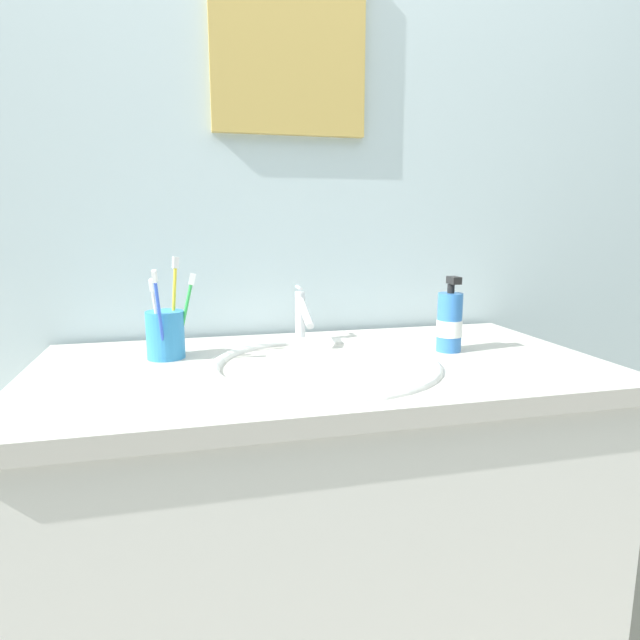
{
  "coord_description": "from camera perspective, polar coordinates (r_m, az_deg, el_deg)",
  "views": [
    {
      "loc": [
        -0.27,
        -1.05,
        1.18
      ],
      "look_at": [
        -0.0,
        -0.0,
        0.98
      ],
      "focal_mm": 30.25,
      "sensor_mm": 36.0,
      "label": 1
    }
  ],
  "objects": [
    {
      "name": "toothbrush_blue",
      "position": [
        1.13,
        -16.68,
        1.0
      ],
      "size": [
        0.02,
        0.06,
        0.19
      ],
      "color": "blue",
      "rests_on": "toothbrush_cup"
    },
    {
      "name": "toothbrush_cup",
      "position": [
        1.19,
        -16.04,
        -1.51
      ],
      "size": [
        0.08,
        0.08,
        0.1
      ],
      "primitive_type": "cylinder",
      "color": "#338CCC",
      "rests_on": "vanity_counter"
    },
    {
      "name": "toothbrush_yellow",
      "position": [
        1.19,
        -15.19,
        2.03
      ],
      "size": [
        0.03,
        0.02,
        0.21
      ],
      "color": "yellow",
      "rests_on": "toothbrush_cup"
    },
    {
      "name": "toothbrush_green",
      "position": [
        1.18,
        -14.0,
        1.13
      ],
      "size": [
        0.05,
        0.01,
        0.18
      ],
      "color": "green",
      "rests_on": "toothbrush_cup"
    },
    {
      "name": "tiled_wall_back",
      "position": [
        1.43,
        -3.37,
        11.29
      ],
      "size": [
        2.37,
        0.04,
        2.4
      ],
      "primitive_type": "cube",
      "color": "silver",
      "rests_on": "ground"
    },
    {
      "name": "sink_basin",
      "position": [
        1.1,
        0.38,
        -7.07
      ],
      "size": [
        0.47,
        0.47,
        0.12
      ],
      "color": "white",
      "rests_on": "vanity_counter"
    },
    {
      "name": "wall_mirror",
      "position": [
        1.46,
        -3.3,
        26.78
      ],
      "size": [
        0.38,
        0.02,
        0.4
      ],
      "color": "tan"
    },
    {
      "name": "toothbrush_white",
      "position": [
        1.15,
        -16.94,
        0.65
      ],
      "size": [
        0.02,
        0.05,
        0.17
      ],
      "color": "white",
      "rests_on": "toothbrush_cup"
    },
    {
      "name": "soap_dispenser",
      "position": [
        1.24,
        13.54,
        -0.25
      ],
      "size": [
        0.06,
        0.06,
        0.17
      ],
      "color": "#3372BF",
      "rests_on": "vanity_counter"
    },
    {
      "name": "vanity_counter",
      "position": [
        1.31,
        0.1,
        -23.53
      ],
      "size": [
        1.17,
        0.62,
        0.89
      ],
      "color": "silver",
      "rests_on": "ground"
    },
    {
      "name": "faucet",
      "position": [
        1.29,
        -2.09,
        0.61
      ],
      "size": [
        0.02,
        0.15,
        0.13
      ],
      "color": "silver",
      "rests_on": "sink_basin"
    }
  ]
}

